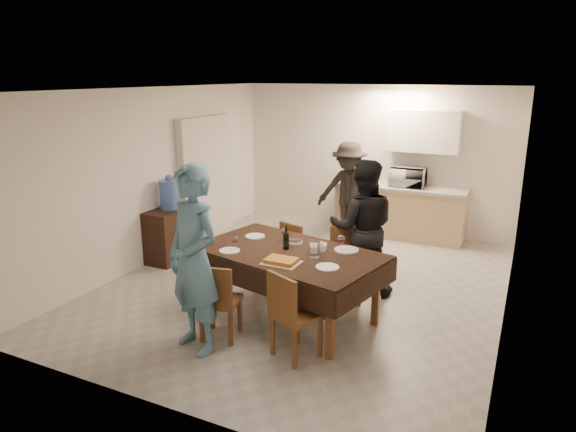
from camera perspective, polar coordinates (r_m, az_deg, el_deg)
name	(u,v)px	position (r m, az deg, el deg)	size (l,w,h in m)	color
floor	(307,284)	(7.10, 2.11, -7.55)	(5.00, 6.00, 0.02)	#A5A5A0
ceiling	(309,89)	(6.53, 2.34, 13.91)	(5.00, 6.00, 0.02)	white
wall_back	(374,158)	(9.48, 9.49, 6.34)	(5.00, 0.02, 2.60)	silver
wall_front	(158,267)	(4.23, -14.23, -5.54)	(5.00, 0.02, 2.60)	silver
wall_left	(156,176)	(8.00, -14.49, 4.36)	(0.02, 6.00, 2.60)	silver
wall_right	(516,213)	(6.18, 24.00, 0.27)	(0.02, 6.00, 2.60)	silver
stub_partition	(206,178)	(8.94, -9.08, 4.17)	(0.15, 1.40, 2.10)	beige
kitchen_base_cabinet	(399,213)	(9.21, 12.26, 0.38)	(2.20, 0.60, 0.86)	tan
kitchen_worktop	(401,187)	(9.11, 12.43, 3.14)	(2.24, 0.64, 0.05)	#9E9F9A
upper_cabinet	(424,131)	(9.03, 14.87, 9.10)	(1.20, 0.34, 0.70)	white
dining_table	(288,254)	(5.90, 0.01, -4.25)	(2.33, 1.67, 0.83)	black
chair_near_left	(216,295)	(5.53, -8.03, -8.64)	(0.48, 0.48, 0.47)	brown
chair_near_right	(293,308)	(5.11, 0.52, -10.22)	(0.56, 0.57, 0.50)	brown
chair_far_left	(279,252)	(6.74, -0.99, -4.07)	(0.48, 0.49, 0.46)	brown
chair_far_right	(344,260)	(6.40, 6.25, -4.91)	(0.54, 0.55, 0.50)	brown
console	(172,234)	(8.10, -12.76, -1.95)	(0.44, 0.87, 0.81)	black
water_jug	(170,195)	(7.94, -13.03, 2.34)	(0.29, 0.29, 0.44)	#4B71CF
wine_bottle	(286,238)	(5.91, -0.22, -2.41)	(0.07, 0.07, 0.28)	black
water_pitcher	(315,249)	(5.68, 2.99, -3.69)	(0.12, 0.12, 0.18)	white
savoury_tart	(281,261)	(5.52, -0.76, -5.00)	(0.39, 0.29, 0.05)	#CB7E3B
salad_bowl	(318,247)	(5.92, 3.39, -3.44)	(0.20, 0.20, 0.08)	white
mushroom_dish	(294,242)	(6.14, 0.72, -2.91)	(0.18, 0.18, 0.03)	white
wine_glass_a	(235,243)	(5.90, -5.87, -3.04)	(0.08, 0.08, 0.17)	white
wine_glass_b	(341,243)	(5.88, 5.92, -3.01)	(0.09, 0.09, 0.20)	white
wine_glass_c	(284,234)	(6.20, -0.46, -2.06)	(0.08, 0.08, 0.17)	white
plate_near_left	(230,251)	(5.91, -6.52, -3.85)	(0.24, 0.24, 0.01)	white
plate_near_right	(327,267)	(5.40, 4.41, -5.69)	(0.25, 0.25, 0.01)	white
plate_far_left	(255,236)	(6.40, -3.68, -2.25)	(0.24, 0.24, 0.01)	white
plate_far_right	(346,250)	(5.93, 6.52, -3.76)	(0.28, 0.28, 0.02)	white
microwave	(408,177)	(9.04, 13.18, 4.23)	(0.58, 0.40, 0.32)	white
person_near	(194,260)	(5.25, -10.43, -4.82)	(0.72, 0.47, 1.96)	teal
person_far	(362,228)	(6.61, 8.27, -1.33)	(0.86, 0.67, 1.77)	black
person_kitchen	(348,191)	(8.90, 6.72, 2.83)	(1.09, 0.62, 1.68)	black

